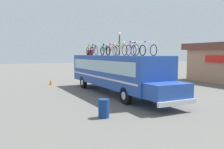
{
  "coord_description": "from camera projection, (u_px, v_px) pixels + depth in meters",
  "views": [
    {
      "loc": [
        15.84,
        -8.07,
        3.0
      ],
      "look_at": [
        -0.19,
        0.0,
        1.42
      ],
      "focal_mm": 37.84,
      "sensor_mm": 36.0,
      "label": 1
    }
  ],
  "objects": [
    {
      "name": "bus",
      "position": [
        115.0,
        71.0,
        17.6
      ],
      "size": [
        12.73,
        2.59,
        2.88
      ],
      "color": "#23479E",
      "rests_on": "ground"
    },
    {
      "name": "traffic_cone",
      "position": [
        51.0,
        82.0,
        22.89
      ],
      "size": [
        0.36,
        0.36,
        0.57
      ],
      "primitive_type": "cone",
      "color": "orange",
      "rests_on": "ground"
    },
    {
      "name": "rooftop_bicycle_4",
      "position": [
        105.0,
        51.0,
        18.19
      ],
      "size": [
        1.61,
        0.44,
        0.86
      ],
      "color": "black",
      "rests_on": "bus"
    },
    {
      "name": "trash_bin",
      "position": [
        104.0,
        108.0,
        11.06
      ],
      "size": [
        0.51,
        0.51,
        0.88
      ],
      "primitive_type": "cylinder",
      "color": "navy",
      "rests_on": "ground"
    },
    {
      "name": "rooftop_bicycle_3",
      "position": [
        105.0,
        50.0,
        19.3
      ],
      "size": [
        1.82,
        0.44,
        0.98
      ],
      "color": "black",
      "rests_on": "bus"
    },
    {
      "name": "ground_plane",
      "position": [
        113.0,
        93.0,
        17.97
      ],
      "size": [
        120.0,
        120.0,
        0.0
      ],
      "primitive_type": "plane",
      "color": "#605E59"
    },
    {
      "name": "rooftop_bicycle_8",
      "position": [
        138.0,
        50.0,
        14.67
      ],
      "size": [
        1.69,
        0.44,
        0.88
      ],
      "color": "black",
      "rests_on": "bus"
    },
    {
      "name": "rooftop_bicycle_6",
      "position": [
        121.0,
        50.0,
        16.45
      ],
      "size": [
        1.82,
        0.44,
        0.98
      ],
      "color": "black",
      "rests_on": "bus"
    },
    {
      "name": "rooftop_bicycle_1",
      "position": [
        90.0,
        51.0,
        20.93
      ],
      "size": [
        1.79,
        0.44,
        0.94
      ],
      "color": "black",
      "rests_on": "bus"
    },
    {
      "name": "rooftop_bicycle_5",
      "position": [
        111.0,
        50.0,
        17.38
      ],
      "size": [
        1.75,
        0.44,
        0.9
      ],
      "color": "black",
      "rests_on": "bus"
    },
    {
      "name": "rooftop_bicycle_7",
      "position": [
        132.0,
        50.0,
        15.78
      ],
      "size": [
        1.71,
        0.44,
        0.97
      ],
      "color": "black",
      "rests_on": "bus"
    },
    {
      "name": "street_lamp",
      "position": [
        119.0,
        51.0,
        26.79
      ],
      "size": [
        0.34,
        0.34,
        5.4
      ],
      "color": "#38383D",
      "rests_on": "ground"
    },
    {
      "name": "rooftop_bicycle_2",
      "position": [
        94.0,
        50.0,
        20.09
      ],
      "size": [
        1.7,
        0.44,
        0.98
      ],
      "color": "black",
      "rests_on": "bus"
    },
    {
      "name": "luggage_bag_1",
      "position": [
        90.0,
        52.0,
        21.73
      ],
      "size": [
        0.58,
        0.34,
        0.48
      ],
      "primitive_type": "cube",
      "color": "maroon",
      "rests_on": "bus"
    },
    {
      "name": "rooftop_bicycle_9",
      "position": [
        148.0,
        50.0,
        13.74
      ],
      "size": [
        1.72,
        0.44,
        0.87
      ],
      "color": "black",
      "rests_on": "bus"
    }
  ]
}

